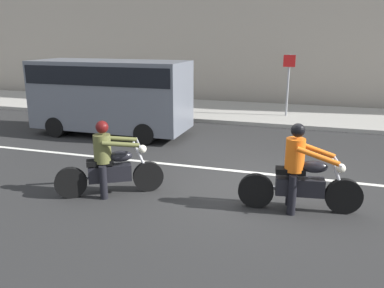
# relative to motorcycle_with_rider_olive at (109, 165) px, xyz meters

# --- Properties ---
(ground_plane) EXTENTS (80.00, 80.00, 0.00)m
(ground_plane) POSITION_rel_motorcycle_with_rider_olive_xyz_m (2.81, 1.24, -0.63)
(ground_plane) COLOR #262626
(sidewalk_slab) EXTENTS (40.00, 4.40, 0.14)m
(sidewalk_slab) POSITION_rel_motorcycle_with_rider_olive_xyz_m (2.81, 9.24, -0.56)
(sidewalk_slab) COLOR #99968E
(sidewalk_slab) RESTS_ON ground_plane
(lane_marking_stripe) EXTENTS (18.00, 0.14, 0.01)m
(lane_marking_stripe) POSITION_rel_motorcycle_with_rider_olive_xyz_m (2.57, 2.14, -0.62)
(lane_marking_stripe) COLOR silver
(lane_marking_stripe) RESTS_ON ground_plane
(motorcycle_with_rider_olive) EXTENTS (1.90, 1.22, 1.52)m
(motorcycle_with_rider_olive) POSITION_rel_motorcycle_with_rider_olive_xyz_m (0.00, 0.00, 0.00)
(motorcycle_with_rider_olive) COLOR black
(motorcycle_with_rider_olive) RESTS_ON ground_plane
(motorcycle_with_rider_orange_stripe) EXTENTS (2.20, 0.73, 1.63)m
(motorcycle_with_rider_orange_stripe) POSITION_rel_motorcycle_with_rider_olive_xyz_m (3.65, 0.36, 0.03)
(motorcycle_with_rider_orange_stripe) COLOR black
(motorcycle_with_rider_orange_stripe) RESTS_ON ground_plane
(parked_van_slate_gray) EXTENTS (4.94, 1.96, 2.36)m
(parked_van_slate_gray) POSITION_rel_motorcycle_with_rider_olive_xyz_m (-2.42, 4.53, 0.74)
(parked_van_slate_gray) COLOR slate
(parked_van_slate_gray) RESTS_ON ground_plane
(street_sign_post) EXTENTS (0.44, 0.08, 2.32)m
(street_sign_post) POSITION_rel_motorcycle_with_rider_olive_xyz_m (2.79, 8.69, 0.93)
(street_sign_post) COLOR gray
(street_sign_post) RESTS_ON sidewalk_slab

